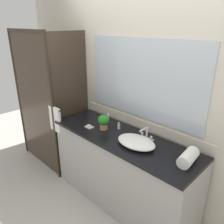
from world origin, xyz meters
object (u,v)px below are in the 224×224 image
Objects in this scene: potted_plant at (104,121)px; rolled_towel_near_edge at (188,157)px; sink_basin at (136,142)px; amenity_bottle_conditioner at (119,126)px; soap_dish at (89,126)px; faucet at (146,135)px; amenity_bottle_lotion at (108,117)px.

potted_plant is 1.04m from rolled_towel_near_edge.
sink_basin is 0.41m from amenity_bottle_conditioner.
amenity_bottle_conditioner is at bearing 37.40° from soap_dish.
amenity_bottle_lotion is (-0.66, 0.07, -0.00)m from faucet.
potted_plant reaches higher than sink_basin.
amenity_bottle_lotion is at bearing 124.67° from potted_plant.
faucet is 0.54m from rolled_towel_near_edge.
soap_dish is 1.17× the size of amenity_bottle_conditioner.
faucet is 0.71m from soap_dish.
potted_plant is 0.19m from amenity_bottle_conditioner.
potted_plant is 0.27m from amenity_bottle_lotion.
faucet reaches higher than amenity_bottle_conditioner.
amenity_bottle_lotion reaches higher than soap_dish.
potted_plant is 0.20m from soap_dish.
rolled_towel_near_edge reaches higher than amenity_bottle_conditioner.
soap_dish is (-0.66, -0.24, -0.04)m from faucet.
amenity_bottle_conditioner is at bearing 159.10° from sink_basin.
amenity_bottle_lotion is 0.29m from amenity_bottle_conditioner.
sink_basin is 0.17m from faucet.
faucet is 0.38m from amenity_bottle_conditioner.
amenity_bottle_lotion is (-0.66, 0.24, 0.01)m from sink_basin.
potted_plant is at bearing -177.11° from rolled_towel_near_edge.
amenity_bottle_lotion is (-0.15, 0.22, -0.05)m from potted_plant.
soap_dish is 1.20m from rolled_towel_near_edge.
potted_plant is (-0.51, 0.02, 0.06)m from sink_basin.
amenity_bottle_conditioner is (0.28, -0.09, -0.01)m from amenity_bottle_lotion.
soap_dish is 0.36m from amenity_bottle_conditioner.
faucet is 1.99× the size of amenity_bottle_conditioner.
faucet is 0.53m from potted_plant.
faucet is 0.69× the size of rolled_towel_near_edge.
rolled_towel_near_edge is (1.19, -0.17, 0.01)m from amenity_bottle_lotion.
sink_basin reaches higher than soap_dish.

